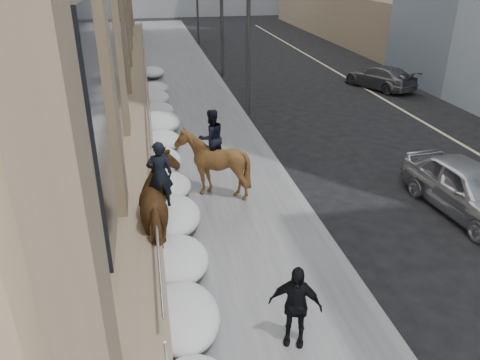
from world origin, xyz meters
The scene contains 12 objects.
ground centered at (0.00, 0.00, 0.00)m, with size 140.00×140.00×0.00m, color black.
sidewalk centered at (0.00, 10.00, 0.06)m, with size 5.00×80.00×0.12m, color #505053.
curb centered at (2.62, 10.00, 0.06)m, with size 0.24×80.00×0.12m, color slate.
lane_line centered at (10.50, 10.00, 0.01)m, with size 0.15×70.00×0.01m, color #BFB78C.
streetlight_mid centered at (2.74, 14.00, 4.58)m, with size 1.71×0.24×8.00m.
traffic_signal centered at (2.07, 22.00, 4.00)m, with size 4.10×0.22×6.00m.
snow_bank centered at (-1.42, 8.11, 0.47)m, with size 1.70×18.10×0.76m.
mounted_horse_left centered at (-1.59, 3.21, 1.28)m, with size 1.31×2.67×2.77m.
mounted_horse_right centered at (0.00, 5.74, 1.26)m, with size 2.24×2.37×2.70m.
pedestrian centered at (0.62, -0.71, 0.98)m, with size 1.00×0.42×1.71m, color black.
car_silver centered at (7.14, 3.38, 0.77)m, with size 1.82×4.53×1.54m, color #B3B5BC.
car_grey centered at (11.30, 17.22, 0.64)m, with size 1.79×4.40×1.28m, color #4D4F54.
Camera 1 is at (-1.73, -7.20, 6.85)m, focal length 35.00 mm.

